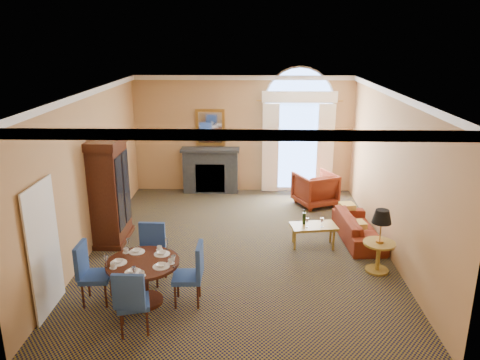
{
  "coord_description": "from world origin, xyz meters",
  "views": [
    {
      "loc": [
        0.25,
        -8.89,
        4.22
      ],
      "look_at": [
        0.0,
        0.5,
        1.3
      ],
      "focal_mm": 35.0,
      "sensor_mm": 36.0,
      "label": 1
    }
  ],
  "objects_px": {
    "dining_table": "(143,272)",
    "armchair": "(315,189)",
    "armoire": "(110,192)",
    "sofa": "(359,228)",
    "coffee_table": "(313,227)",
    "side_table": "(380,233)"
  },
  "relations": [
    {
      "from": "armoire",
      "to": "sofa",
      "type": "xyz_separation_m",
      "value": [
        5.27,
        0.14,
        -0.8
      ]
    },
    {
      "from": "sofa",
      "to": "side_table",
      "type": "xyz_separation_m",
      "value": [
        0.05,
        -1.41,
        0.49
      ]
    },
    {
      "from": "side_table",
      "to": "armchair",
      "type": "bearing_deg",
      "value": 101.51
    },
    {
      "from": "armoire",
      "to": "armchair",
      "type": "distance_m",
      "value": 5.18
    },
    {
      "from": "armchair",
      "to": "side_table",
      "type": "bearing_deg",
      "value": 77.44
    },
    {
      "from": "coffee_table",
      "to": "armoire",
      "type": "bearing_deg",
      "value": 168.43
    },
    {
      "from": "sofa",
      "to": "dining_table",
      "type": "bearing_deg",
      "value": 118.51
    },
    {
      "from": "dining_table",
      "to": "armchair",
      "type": "bearing_deg",
      "value": 54.5
    },
    {
      "from": "dining_table",
      "to": "armchair",
      "type": "relative_size",
      "value": 1.24
    },
    {
      "from": "sofa",
      "to": "coffee_table",
      "type": "distance_m",
      "value": 1.1
    },
    {
      "from": "armoire",
      "to": "armchair",
      "type": "bearing_deg",
      "value": 26.46
    },
    {
      "from": "armoire",
      "to": "coffee_table",
      "type": "height_order",
      "value": "armoire"
    },
    {
      "from": "coffee_table",
      "to": "side_table",
      "type": "height_order",
      "value": "side_table"
    },
    {
      "from": "sofa",
      "to": "armoire",
      "type": "bearing_deg",
      "value": 87.51
    },
    {
      "from": "dining_table",
      "to": "armchair",
      "type": "xyz_separation_m",
      "value": [
        3.37,
        4.73,
        -0.13
      ]
    },
    {
      "from": "armchair",
      "to": "dining_table",
      "type": "bearing_deg",
      "value": 30.44
    },
    {
      "from": "armchair",
      "to": "coffee_table",
      "type": "bearing_deg",
      "value": 57.88
    },
    {
      "from": "armoire",
      "to": "dining_table",
      "type": "height_order",
      "value": "armoire"
    },
    {
      "from": "dining_table",
      "to": "sofa",
      "type": "relative_size",
      "value": 0.63
    },
    {
      "from": "sofa",
      "to": "armchair",
      "type": "distance_m",
      "value": 2.25
    },
    {
      "from": "coffee_table",
      "to": "armchair",
      "type": "bearing_deg",
      "value": 73.18
    },
    {
      "from": "sofa",
      "to": "side_table",
      "type": "relative_size",
      "value": 1.56
    }
  ]
}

